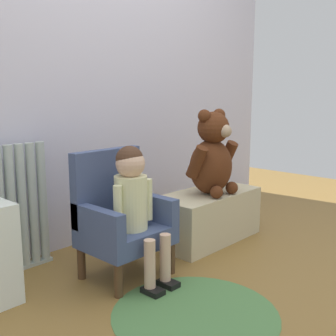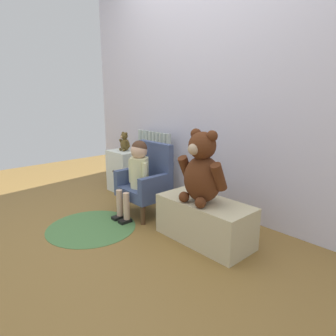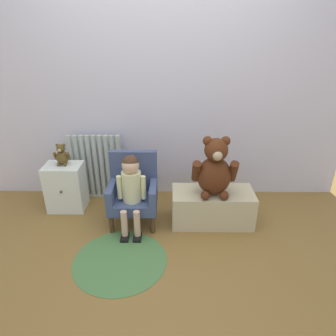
% 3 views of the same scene
% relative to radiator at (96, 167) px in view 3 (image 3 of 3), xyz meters
% --- Properties ---
extents(ground_plane, '(6.00, 6.00, 0.00)m').
position_rel_radiator_xyz_m(ground_plane, '(0.68, -1.01, -0.35)').
color(ground_plane, brown).
extents(back_wall, '(3.80, 0.05, 2.40)m').
position_rel_radiator_xyz_m(back_wall, '(0.68, 0.12, 0.85)').
color(back_wall, silver).
rests_on(back_wall, ground_plane).
extents(radiator, '(0.56, 0.05, 0.70)m').
position_rel_radiator_xyz_m(radiator, '(0.00, 0.00, 0.00)').
color(radiator, '#ACBAB2').
rests_on(radiator, ground_plane).
extents(small_dresser, '(0.36, 0.28, 0.48)m').
position_rel_radiator_xyz_m(small_dresser, '(-0.26, -0.24, -0.11)').
color(small_dresser, silver).
rests_on(small_dresser, ground_plane).
extents(child_armchair, '(0.43, 0.36, 0.67)m').
position_rel_radiator_xyz_m(child_armchair, '(0.44, -0.45, -0.03)').
color(child_armchair, '#3F4E75').
rests_on(child_armchair, ground_plane).
extents(child_figure, '(0.25, 0.35, 0.71)m').
position_rel_radiator_xyz_m(child_figure, '(0.44, -0.56, 0.11)').
color(child_figure, beige).
rests_on(child_figure, ground_plane).
extents(low_bench, '(0.75, 0.35, 0.32)m').
position_rel_radiator_xyz_m(low_bench, '(1.17, -0.47, -0.19)').
color(low_bench, '#C2B68E').
rests_on(low_bench, ground_plane).
extents(large_teddy_bear, '(0.39, 0.28, 0.54)m').
position_rel_radiator_xyz_m(large_teddy_bear, '(1.17, -0.50, 0.21)').
color(large_teddy_bear, '#4F2712').
rests_on(large_teddy_bear, low_bench).
extents(small_teddy_bear, '(0.16, 0.11, 0.21)m').
position_rel_radiator_xyz_m(small_teddy_bear, '(-0.26, -0.22, 0.22)').
color(small_teddy_bear, brown).
rests_on(small_teddy_bear, small_dresser).
extents(floor_rug, '(0.75, 0.75, 0.01)m').
position_rel_radiator_xyz_m(floor_rug, '(0.38, -1.01, -0.34)').
color(floor_rug, '#4A7942').
rests_on(floor_rug, ground_plane).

